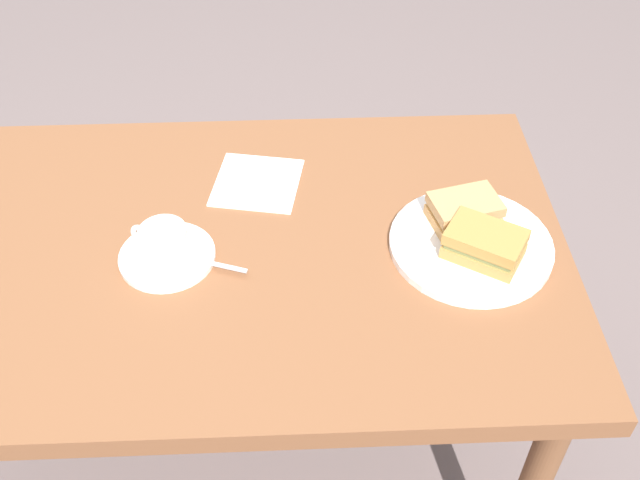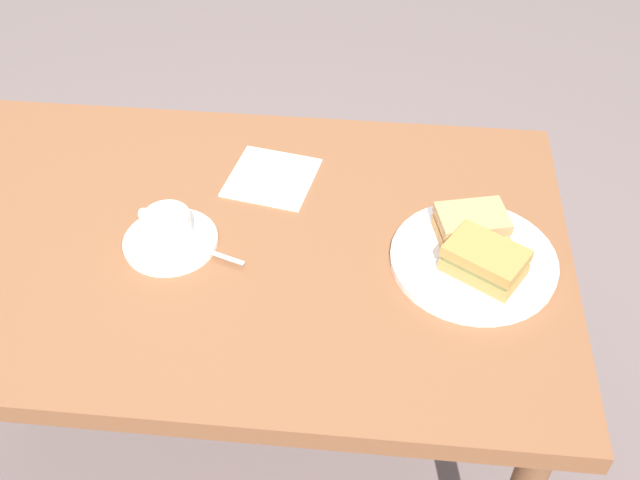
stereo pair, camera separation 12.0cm
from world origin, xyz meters
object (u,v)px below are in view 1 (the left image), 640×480
napkin (257,183)px  sandwich_plate (471,245)px  spoon (208,262)px  coffee_cup (163,241)px  dining_table (187,279)px  sandwich_front (485,244)px  coffee_saucer (167,256)px  sandwich_back (464,211)px

napkin → sandwich_plate: bearing=-26.9°
spoon → napkin: 0.22m
sandwich_plate → coffee_cup: size_ratio=2.78×
dining_table → sandwich_plate: sandwich_plate is taller
sandwich_plate → sandwich_front: bearing=-69.7°
dining_table → coffee_saucer: 0.09m
sandwich_plate → coffee_saucer: 0.50m
coffee_cup → coffee_saucer: bearing=-26.1°
sandwich_plate → spoon: bearing=-176.3°
napkin → coffee_cup: bearing=-128.1°
napkin → coffee_saucer: bearing=-127.7°
dining_table → sandwich_plate: 0.49m
coffee_cup → sandwich_back: bearing=6.2°
sandwich_plate → sandwich_back: 0.06m
dining_table → sandwich_plate: size_ratio=4.77×
sandwich_plate → spoon: size_ratio=2.79×
sandwich_front → coffee_saucer: sandwich_front is taller
coffee_saucer → sandwich_plate: bearing=0.4°
sandwich_plate → napkin: bearing=153.1°
coffee_saucer → napkin: 0.23m
coffee_saucer → coffee_cup: size_ratio=1.62×
sandwich_plate → spoon: 0.43m
sandwich_plate → napkin: (-0.36, 0.18, -0.01)m
coffee_cup → napkin: 0.24m
sandwich_back → spoon: bearing=-169.5°
dining_table → sandwich_back: size_ratio=10.08×
sandwich_plate → dining_table: bearing=177.6°
dining_table → sandwich_back: 0.49m
sandwich_back → coffee_saucer: bearing=-173.7°
dining_table → sandwich_back: (0.47, 0.03, 0.12)m
spoon → coffee_saucer: bearing=161.0°
sandwich_front → sandwich_back: bearing=101.7°
dining_table → napkin: 0.22m
sandwich_front → coffee_cup: same height
sandwich_back → coffee_cup: 0.50m
coffee_cup → spoon: (0.07, -0.02, -0.03)m
sandwich_front → spoon: sandwich_front is taller
spoon → dining_table: bearing=135.6°
sandwich_back → coffee_cup: (-0.50, -0.05, 0.00)m
coffee_saucer → napkin: bearing=52.3°
spoon → napkin: spoon is taller
dining_table → sandwich_back: bearing=3.7°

